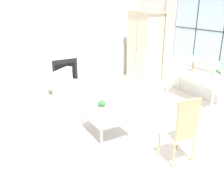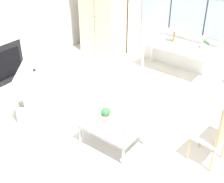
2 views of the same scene
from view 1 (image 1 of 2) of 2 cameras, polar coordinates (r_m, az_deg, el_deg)
The scene contains 13 objects.
ground_plane at distance 5.34m, azimuth -2.28°, elevation -7.37°, with size 14.00×14.00×0.00m, color silver.
wall_back_windowed at distance 6.78m, azimuth 21.12°, elevation 9.87°, with size 7.20×0.14×2.80m.
wall_left at distance 7.82m, azimuth -9.10°, elevation 12.04°, with size 0.06×7.20×2.80m, color silver.
fireplace at distance 7.72m, azimuth -10.96°, elevation 6.39°, with size 0.34×1.38×2.05m.
armoire at distance 8.02m, azimuth 7.48°, elevation 10.09°, with size 1.11×0.71×2.18m.
console_table at distance 6.68m, azimuth 18.50°, elevation 3.54°, with size 1.59×0.49×0.76m.
table_lamp at distance 6.66m, azimuth 18.19°, elevation 7.26°, with size 0.23×0.23×0.44m.
potted_orchid at distance 6.33m, azimuth 22.89°, elevation 4.34°, with size 0.19×0.15×0.39m.
armchair_upholstered at distance 6.18m, azimuth -9.01°, elevation -0.85°, with size 1.26×1.27×0.86m.
side_chair_wooden at distance 4.02m, azimuth 15.79°, elevation -8.10°, with size 0.47×0.47×1.12m.
coffee_table at distance 4.85m, azimuth -1.77°, elevation -5.57°, with size 0.96×0.68×0.40m.
potted_plant_small at distance 4.91m, azimuth -2.36°, elevation -3.22°, with size 0.15×0.15×0.23m.
pillar_candle at distance 4.56m, azimuth -0.07°, elevation -5.92°, with size 0.12×0.12×0.14m.
Camera 1 is at (4.20, -2.19, 2.45)m, focal length 40.00 mm.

